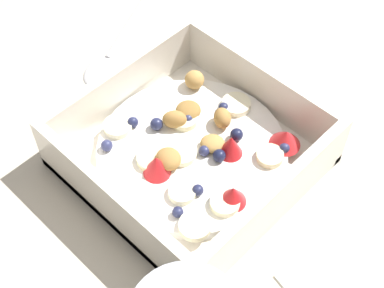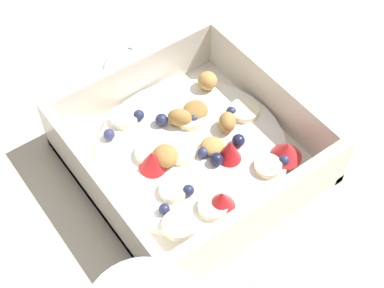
% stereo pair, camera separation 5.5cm
% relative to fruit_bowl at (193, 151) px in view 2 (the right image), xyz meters
% --- Properties ---
extents(ground_plane, '(2.40, 2.40, 0.00)m').
position_rel_fruit_bowl_xyz_m(ground_plane, '(-0.01, -0.01, -0.02)').
color(ground_plane, beige).
extents(fruit_bowl, '(0.21, 0.21, 0.06)m').
position_rel_fruit_bowl_xyz_m(fruit_bowl, '(0.00, 0.00, 0.00)').
color(fruit_bowl, white).
rests_on(fruit_bowl, ground).
extents(spoon, '(0.09, 0.17, 0.01)m').
position_rel_fruit_bowl_xyz_m(spoon, '(0.18, -0.04, -0.02)').
color(spoon, silver).
rests_on(spoon, ground).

